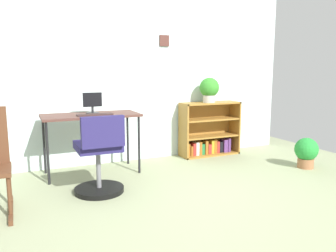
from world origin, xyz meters
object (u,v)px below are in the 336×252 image
Objects in this scene: keyboard at (95,115)px; potted_plant_floor at (306,152)px; desk at (91,119)px; office_chair at (99,159)px; potted_plant_on_shelf at (209,89)px; monitor at (92,103)px; bookshelf_low at (208,132)px.

potted_plant_floor is at bearing -16.91° from keyboard.
desk is 0.83m from office_chair.
potted_plant_on_shelf is at bearing 26.93° from office_chair.
desk is 3.17× the size of potted_plant_on_shelf.
potted_plant_floor is (2.58, -0.97, -0.65)m from monitor.
potted_plant_on_shelf reaches higher than potted_plant_floor.
bookshelf_low is (1.82, 0.24, -0.34)m from desk.
office_chair reaches higher than bookshelf_low.
monitor reaches higher than office_chair.
office_chair is 0.92× the size of bookshelf_low.
office_chair is (-0.08, -0.76, -0.31)m from desk.
keyboard reaches higher than potted_plant_floor.
office_chair is 2.10× the size of potted_plant_floor.
monitor is at bearing 85.71° from keyboard.
monitor is at bearing -175.40° from potted_plant_on_shelf.
potted_plant_on_shelf is at bearing -117.16° from bookshelf_low.
potted_plant_on_shelf reaches higher than bookshelf_low.
bookshelf_low reaches higher than potted_plant_floor.
office_chair is at bearing -96.00° from desk.
monitor reaches higher than bookshelf_low.
monitor is 0.28× the size of bookshelf_low.
potted_plant_floor is (0.80, -1.17, -0.13)m from bookshelf_low.
keyboard is (-0.01, -0.18, -0.12)m from monitor.
monitor is at bearing 81.79° from office_chair.
keyboard is 1.15× the size of potted_plant_on_shelf.
desk is at bearing 160.61° from potted_plant_floor.
office_chair is 2.15m from bookshelf_low.
bookshelf_low is at bearing 124.42° from potted_plant_floor.
desk is at bearing -172.33° from bookshelf_low.
keyboard is at bearing 163.09° from potted_plant_floor.
keyboard is at bearing 80.66° from office_chair.
potted_plant_on_shelf reaches higher than desk.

